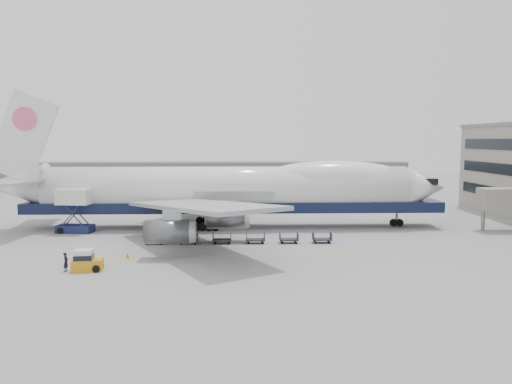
{
  "coord_description": "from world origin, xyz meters",
  "views": [
    {
      "loc": [
        1.8,
        -60.22,
        12.77
      ],
      "look_at": [
        3.96,
        6.0,
        5.81
      ],
      "focal_mm": 35.0,
      "sensor_mm": 36.0,
      "label": 1
    }
  ],
  "objects_px": {
    "catering_truck": "(75,208)",
    "ground_worker": "(66,262)",
    "baggage_tug": "(86,261)",
    "airliner": "(232,189)"
  },
  "relations": [
    {
      "from": "ground_worker",
      "to": "catering_truck",
      "type": "bearing_deg",
      "value": 19.81
    },
    {
      "from": "catering_truck",
      "to": "baggage_tug",
      "type": "relative_size",
      "value": 2.02
    },
    {
      "from": "airliner",
      "to": "catering_truck",
      "type": "distance_m",
      "value": 22.0
    },
    {
      "from": "airliner",
      "to": "ground_worker",
      "type": "distance_m",
      "value": 29.25
    },
    {
      "from": "catering_truck",
      "to": "ground_worker",
      "type": "xyz_separation_m",
      "value": [
        5.83,
        -20.69,
        -2.5
      ]
    },
    {
      "from": "baggage_tug",
      "to": "ground_worker",
      "type": "bearing_deg",
      "value": 179.77
    },
    {
      "from": "airliner",
      "to": "ground_worker",
      "type": "relative_size",
      "value": 35.75
    },
    {
      "from": "baggage_tug",
      "to": "ground_worker",
      "type": "height_order",
      "value": "baggage_tug"
    },
    {
      "from": "catering_truck",
      "to": "ground_worker",
      "type": "bearing_deg",
      "value": -66.58
    },
    {
      "from": "airliner",
      "to": "baggage_tug",
      "type": "relative_size",
      "value": 22.31
    }
  ]
}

